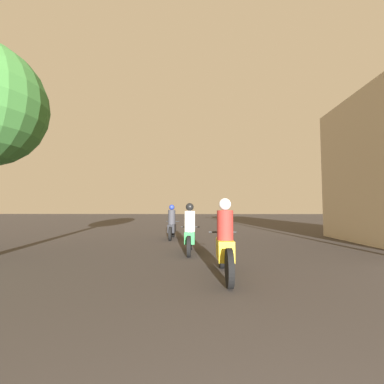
% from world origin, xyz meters
% --- Properties ---
extents(motorcycle_yellow, '(0.60, 2.13, 1.55)m').
position_xyz_m(motorcycle_yellow, '(0.07, 5.50, 0.63)').
color(motorcycle_yellow, black).
rests_on(motorcycle_yellow, ground_plane).
extents(motorcycle_green, '(0.60, 1.92, 1.51)m').
position_xyz_m(motorcycle_green, '(-0.72, 8.17, 0.61)').
color(motorcycle_green, black).
rests_on(motorcycle_green, ground_plane).
extents(motorcycle_black, '(0.60, 1.88, 1.51)m').
position_xyz_m(motorcycle_black, '(-1.64, 11.72, 0.60)').
color(motorcycle_black, black).
rests_on(motorcycle_black, ground_plane).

